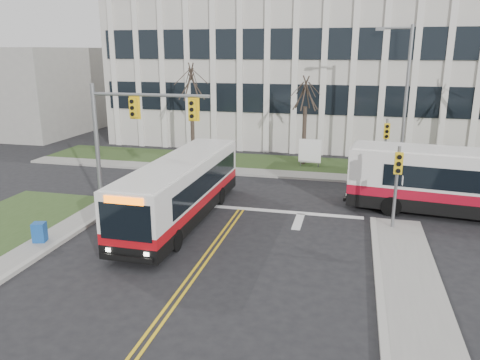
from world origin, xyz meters
name	(u,v)px	position (x,y,z in m)	size (l,w,h in m)	color
ground	(187,284)	(0.00, 0.00, 0.00)	(120.00, 120.00, 0.00)	black
sidewalk_cross	(346,178)	(5.00, 15.20, 0.07)	(44.00, 1.60, 0.14)	#9E9B93
building_lawn	(347,168)	(5.00, 18.00, 0.06)	(44.00, 5.00, 0.12)	#32491F
office_building	(354,71)	(5.00, 30.00, 6.00)	(40.00, 16.00, 12.00)	beige
building_annex	(23,91)	(-26.00, 26.00, 4.00)	(12.00, 12.00, 8.00)	#9E9B93
mast_arm_signal	(126,124)	(-5.62, 7.16, 4.26)	(6.11, 0.38, 6.20)	slate
signal_pole_near	(397,176)	(7.20, 6.90, 2.50)	(0.34, 0.39, 3.80)	slate
signal_pole_far	(386,141)	(7.20, 15.40, 2.50)	(0.34, 0.39, 3.80)	slate
streetlight	(403,95)	(8.03, 16.20, 5.19)	(2.15, 0.25, 9.20)	slate
directory_sign	(310,151)	(2.50, 17.50, 1.17)	(1.50, 0.12, 2.00)	slate
tree_left	(191,83)	(-6.00, 18.00, 5.51)	(1.80, 1.80, 7.70)	#42352B
tree_mid	(306,95)	(2.00, 18.20, 4.88)	(1.80, 1.80, 6.82)	#42352B
bus_main	(181,191)	(-2.38, 5.97, 1.44)	(2.33, 10.77, 2.87)	silver
bus_cross	(477,186)	(11.09, 9.60, 1.57)	(2.55, 11.76, 3.14)	silver
newspaper_box_blue	(40,234)	(-7.04, 1.83, 0.47)	(0.50, 0.45, 0.95)	#154896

